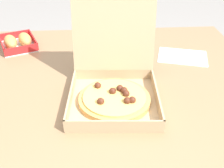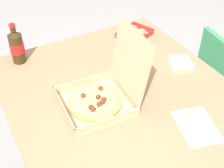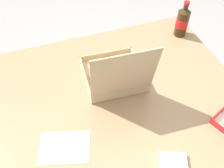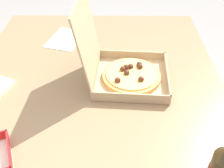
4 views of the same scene
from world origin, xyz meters
The scene contains 6 objects.
ground_plane centered at (0.00, 0.00, 0.00)m, with size 10.00×10.00×0.00m, color gray.
dining_table centered at (0.00, 0.00, 0.66)m, with size 1.20×1.04×0.74m.
pizza_box_open centered at (0.00, -0.11, 0.79)m, with size 0.32×0.37×0.34m.
cola_bottle centered at (-0.51, -0.35, 0.83)m, with size 0.07×0.07×0.22m.
paper_menu centered at (0.33, 0.17, 0.74)m, with size 0.21×0.15×0.00m, color white.
napkin_pile centered at (-0.07, 0.40, 0.75)m, with size 0.11×0.11×0.02m, color white.
Camera 3 is at (0.30, 0.70, 1.72)m, focal length 40.47 mm.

